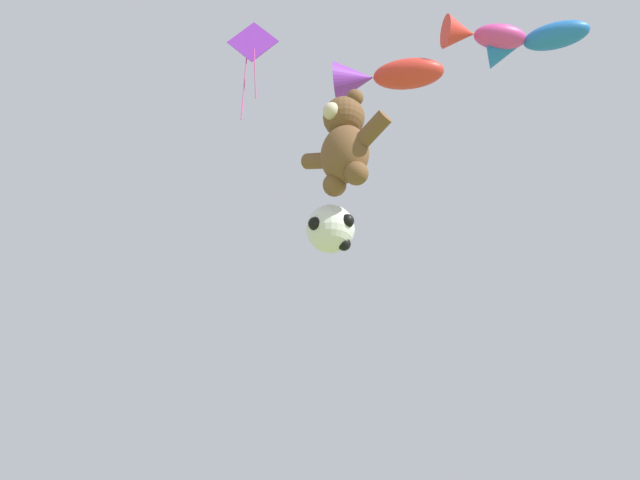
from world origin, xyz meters
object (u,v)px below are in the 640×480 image
(fish_kite_magenta, at_px, (480,35))
(teddy_bear_kite, at_px, (344,142))
(fish_kite_cobalt, at_px, (530,42))
(diamond_kite, at_px, (252,48))
(fish_kite_crimson, at_px, (381,77))
(soccer_ball_kite, at_px, (331,229))

(fish_kite_magenta, bearing_deg, teddy_bear_kite, -122.23)
(fish_kite_cobalt, relative_size, diamond_kite, 0.74)
(fish_kite_crimson, bearing_deg, fish_kite_magenta, 32.14)
(fish_kite_crimson, distance_m, fish_kite_cobalt, 3.51)
(fish_kite_crimson, bearing_deg, soccer_ball_kite, -106.74)
(teddy_bear_kite, xyz_separation_m, fish_kite_cobalt, (2.50, 3.68, 3.61))
(fish_kite_magenta, bearing_deg, diamond_kite, -150.28)
(soccer_ball_kite, distance_m, fish_kite_magenta, 6.24)
(fish_kite_cobalt, bearing_deg, fish_kite_crimson, -141.62)
(teddy_bear_kite, height_order, diamond_kite, diamond_kite)
(teddy_bear_kite, bearing_deg, fish_kite_crimson, 97.05)
(soccer_ball_kite, bearing_deg, fish_kite_crimson, 73.26)
(teddy_bear_kite, relative_size, fish_kite_crimson, 0.85)
(teddy_bear_kite, xyz_separation_m, fish_kite_magenta, (1.75, 2.77, 3.67))
(soccer_ball_kite, distance_m, fish_kite_cobalt, 6.91)
(fish_kite_crimson, xyz_separation_m, fish_kite_cobalt, (2.69, 2.13, 0.77))
(fish_kite_magenta, xyz_separation_m, diamond_kite, (-4.78, -2.73, 1.00))
(teddy_bear_kite, bearing_deg, soccer_ball_kite, 157.20)
(teddy_bear_kite, height_order, fish_kite_magenta, fish_kite_magenta)
(fish_kite_magenta, bearing_deg, fish_kite_cobalt, 50.53)
(diamond_kite, bearing_deg, soccer_ball_kite, 4.84)
(soccer_ball_kite, xyz_separation_m, diamond_kite, (-2.45, -0.21, 6.20))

